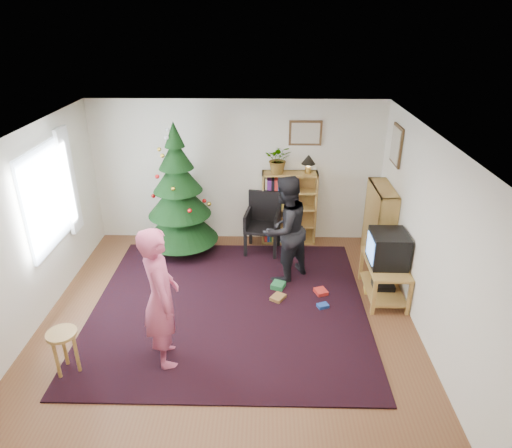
{
  "coord_description": "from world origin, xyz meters",
  "views": [
    {
      "loc": [
        0.49,
        -5.04,
        3.82
      ],
      "look_at": [
        0.37,
        0.71,
        1.1
      ],
      "focal_mm": 32.0,
      "sensor_mm": 36.0,
      "label": 1
    }
  ],
  "objects_px": {
    "bookshelf_right": "(379,224)",
    "table_lamp": "(308,161)",
    "tv_stand": "(384,276)",
    "person_standing": "(161,298)",
    "armchair": "(263,219)",
    "christmas_tree": "(179,201)",
    "bookshelf_back": "(289,207)",
    "potted_plant": "(279,159)",
    "picture_back": "(305,133)",
    "person_by_chair": "(285,229)",
    "stool": "(63,342)",
    "crt_tv": "(388,248)",
    "picture_right": "(397,145)"
  },
  "relations": [
    {
      "from": "armchair",
      "to": "potted_plant",
      "type": "height_order",
      "value": "potted_plant"
    },
    {
      "from": "tv_stand",
      "to": "table_lamp",
      "type": "height_order",
      "value": "table_lamp"
    },
    {
      "from": "armchair",
      "to": "table_lamp",
      "type": "relative_size",
      "value": 3.2
    },
    {
      "from": "christmas_tree",
      "to": "bookshelf_back",
      "type": "relative_size",
      "value": 1.74
    },
    {
      "from": "stool",
      "to": "table_lamp",
      "type": "distance_m",
      "value": 4.62
    },
    {
      "from": "tv_stand",
      "to": "table_lamp",
      "type": "relative_size",
      "value": 3.03
    },
    {
      "from": "bookshelf_right",
      "to": "stool",
      "type": "distance_m",
      "value": 4.92
    },
    {
      "from": "bookshelf_back",
      "to": "tv_stand",
      "type": "xyz_separation_m",
      "value": [
        1.31,
        -1.72,
        -0.34
      ]
    },
    {
      "from": "christmas_tree",
      "to": "person_standing",
      "type": "xyz_separation_m",
      "value": [
        0.26,
        -2.7,
        -0.07
      ]
    },
    {
      "from": "bookshelf_back",
      "to": "potted_plant",
      "type": "bearing_deg",
      "value": 180.0
    },
    {
      "from": "bookshelf_right",
      "to": "picture_back",
      "type": "bearing_deg",
      "value": 55.97
    },
    {
      "from": "christmas_tree",
      "to": "bookshelf_back",
      "type": "xyz_separation_m",
      "value": [
        1.85,
        0.42,
        -0.28
      ]
    },
    {
      "from": "picture_back",
      "to": "person_by_chair",
      "type": "bearing_deg",
      "value": -104.77
    },
    {
      "from": "tv_stand",
      "to": "crt_tv",
      "type": "height_order",
      "value": "crt_tv"
    },
    {
      "from": "picture_back",
      "to": "tv_stand",
      "type": "bearing_deg",
      "value": -60.04
    },
    {
      "from": "tv_stand",
      "to": "table_lamp",
      "type": "distance_m",
      "value": 2.32
    },
    {
      "from": "armchair",
      "to": "stool",
      "type": "relative_size",
      "value": 1.81
    },
    {
      "from": "bookshelf_back",
      "to": "person_standing",
      "type": "relative_size",
      "value": 0.75
    },
    {
      "from": "bookshelf_right",
      "to": "table_lamp",
      "type": "xyz_separation_m",
      "value": [
        -1.13,
        0.67,
        0.85
      ]
    },
    {
      "from": "stool",
      "to": "person_by_chair",
      "type": "distance_m",
      "value": 3.35
    },
    {
      "from": "bookshelf_back",
      "to": "potted_plant",
      "type": "height_order",
      "value": "potted_plant"
    },
    {
      "from": "person_by_chair",
      "to": "armchair",
      "type": "bearing_deg",
      "value": -113.74
    },
    {
      "from": "table_lamp",
      "to": "armchair",
      "type": "bearing_deg",
      "value": -159.3
    },
    {
      "from": "bookshelf_right",
      "to": "person_standing",
      "type": "height_order",
      "value": "person_standing"
    },
    {
      "from": "picture_back",
      "to": "tv_stand",
      "type": "xyz_separation_m",
      "value": [
        1.07,
        -1.86,
        -1.62
      ]
    },
    {
      "from": "tv_stand",
      "to": "christmas_tree",
      "type": "bearing_deg",
      "value": 157.61
    },
    {
      "from": "bookshelf_back",
      "to": "potted_plant",
      "type": "xyz_separation_m",
      "value": [
        -0.2,
        0.0,
        0.88
      ]
    },
    {
      "from": "picture_right",
      "to": "armchair",
      "type": "relative_size",
      "value": 0.59
    },
    {
      "from": "person_standing",
      "to": "person_by_chair",
      "type": "distance_m",
      "value": 2.39
    },
    {
      "from": "armchair",
      "to": "person_standing",
      "type": "bearing_deg",
      "value": -103.17
    },
    {
      "from": "table_lamp",
      "to": "person_standing",
      "type": "bearing_deg",
      "value": -121.21
    },
    {
      "from": "tv_stand",
      "to": "picture_back",
      "type": "bearing_deg",
      "value": 119.96
    },
    {
      "from": "christmas_tree",
      "to": "stool",
      "type": "bearing_deg",
      "value": -105.7
    },
    {
      "from": "person_by_chair",
      "to": "person_standing",
      "type": "bearing_deg",
      "value": 8.56
    },
    {
      "from": "crt_tv",
      "to": "person_standing",
      "type": "xyz_separation_m",
      "value": [
        -2.89,
        -1.39,
        0.09
      ]
    },
    {
      "from": "picture_back",
      "to": "tv_stand",
      "type": "height_order",
      "value": "picture_back"
    },
    {
      "from": "crt_tv",
      "to": "stool",
      "type": "bearing_deg",
      "value": -157.58
    },
    {
      "from": "picture_right",
      "to": "bookshelf_right",
      "type": "distance_m",
      "value": 1.3
    },
    {
      "from": "bookshelf_back",
      "to": "armchair",
      "type": "xyz_separation_m",
      "value": [
        -0.46,
        -0.29,
        -0.11
      ]
    },
    {
      "from": "christmas_tree",
      "to": "picture_back",
      "type": "bearing_deg",
      "value": 14.93
    },
    {
      "from": "picture_back",
      "to": "person_by_chair",
      "type": "relative_size",
      "value": 0.33
    },
    {
      "from": "crt_tv",
      "to": "person_by_chair",
      "type": "bearing_deg",
      "value": 161.19
    },
    {
      "from": "armchair",
      "to": "tv_stand",
      "type": "bearing_deg",
      "value": -30.45
    },
    {
      "from": "person_by_chair",
      "to": "potted_plant",
      "type": "relative_size",
      "value": 3.46
    },
    {
      "from": "christmas_tree",
      "to": "person_standing",
      "type": "height_order",
      "value": "christmas_tree"
    },
    {
      "from": "crt_tv",
      "to": "potted_plant",
      "type": "distance_m",
      "value": 2.41
    },
    {
      "from": "picture_back",
      "to": "picture_right",
      "type": "bearing_deg",
      "value": -28.69
    },
    {
      "from": "picture_right",
      "to": "table_lamp",
      "type": "distance_m",
      "value": 1.46
    },
    {
      "from": "christmas_tree",
      "to": "stool",
      "type": "height_order",
      "value": "christmas_tree"
    },
    {
      "from": "person_by_chair",
      "to": "tv_stand",
      "type": "bearing_deg",
      "value": 117.72
    }
  ]
}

